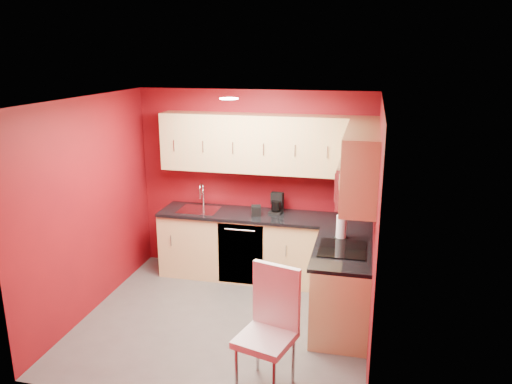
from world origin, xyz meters
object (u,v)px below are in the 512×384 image
at_px(coffee_maker, 276,203).
at_px(microwave, 357,183).
at_px(paper_towel, 341,227).
at_px(sink, 199,207).
at_px(napkin_holder, 256,211).
at_px(dining_chair, 265,333).

bearing_deg(coffee_maker, microwave, -39.47).
bearing_deg(paper_towel, sink, 161.14).
xyz_separation_m(microwave, napkin_holder, (-1.29, 0.92, -0.68)).
xyz_separation_m(microwave, dining_chair, (-0.69, -1.27, -1.09)).
relative_size(sink, coffee_maker, 1.96).
height_order(sink, coffee_maker, sink).
xyz_separation_m(napkin_holder, paper_towel, (1.13, -0.58, 0.07)).
distance_m(sink, napkin_holder, 0.81).
bearing_deg(paper_towel, dining_chair, -108.55).
bearing_deg(paper_towel, coffee_maker, 140.31).
xyz_separation_m(microwave, coffee_maker, (-1.05, 1.09, -0.62)).
bearing_deg(napkin_holder, paper_towel, -27.31).
distance_m(napkin_holder, dining_chair, 2.31).
bearing_deg(coffee_maker, sink, -168.97).
relative_size(microwave, paper_towel, 2.81).
xyz_separation_m(coffee_maker, paper_towel, (0.90, -0.75, 0.00)).
bearing_deg(sink, coffee_maker, 4.59).
relative_size(sink, paper_towel, 1.93).
bearing_deg(napkin_holder, sink, 174.45).
distance_m(microwave, coffee_maker, 1.63).
distance_m(microwave, paper_towel, 0.72).
distance_m(napkin_holder, paper_towel, 1.27).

